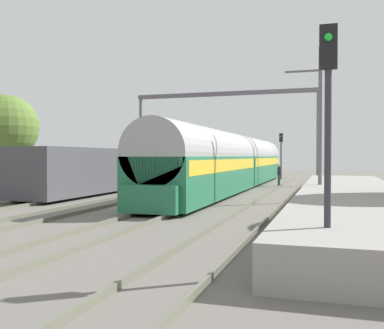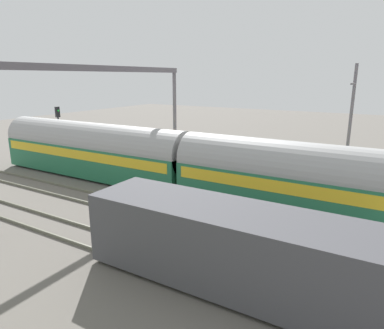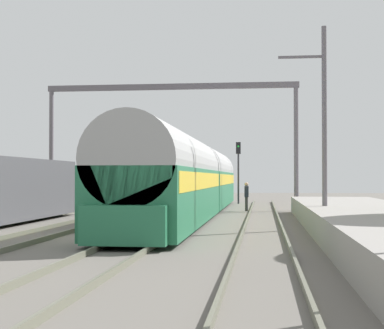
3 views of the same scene
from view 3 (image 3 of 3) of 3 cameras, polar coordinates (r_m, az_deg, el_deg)
ground at (r=20.83m, az=-9.30°, el=-6.77°), size 120.00×120.00×0.00m
track_west at (r=21.42m, az=-14.23°, el=-6.38°), size 1.52×60.00×0.16m
track_east at (r=20.39m, az=-4.12°, el=-6.68°), size 1.52×60.00×0.16m
track_far_east at (r=20.03m, az=6.71°, el=-6.77°), size 1.52×60.00×0.16m
platform at (r=22.32m, az=16.59°, el=-5.20°), size 4.40×28.00×0.90m
passenger_train at (r=32.90m, az=0.04°, el=-1.30°), size 2.93×32.85×3.82m
person_crossing at (r=36.51m, az=5.13°, el=-2.77°), size 0.26×0.41×1.73m
railway_signal_far at (r=46.84m, az=4.37°, el=0.05°), size 0.36×0.30×4.73m
catenary_gantry at (r=38.02m, az=-1.99°, el=4.58°), size 15.82×0.28×7.86m
catenary_pole_east_mid at (r=24.55m, az=12.19°, el=3.78°), size 1.90×0.20×8.00m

